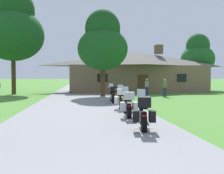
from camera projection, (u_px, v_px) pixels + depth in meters
name	position (u px, v px, depth m)	size (l,w,h in m)	color
ground_plane	(83.00, 98.00, 20.91)	(500.00, 500.00, 0.00)	#4C8433
asphalt_driveway	(83.00, 100.00, 18.93)	(6.40, 80.00, 0.06)	gray
motorcycle_green_nearest_to_camera	(143.00, 113.00, 8.11)	(0.97, 2.07, 1.30)	black
motorcycle_red_second_in_row	(128.00, 104.00, 10.65)	(0.80, 2.08, 1.30)	black
motorcycle_green_third_in_row	(121.00, 99.00, 13.46)	(0.91, 2.08, 1.30)	black
motorcycle_orange_farthest_in_row	(112.00, 94.00, 16.56)	(0.66, 2.08, 1.30)	black
stone_lodge	(136.00, 71.00, 29.75)	(16.95, 7.08, 5.84)	brown
bystander_olive_shirt_near_lodge	(165.00, 87.00, 21.97)	(0.54, 0.29, 1.67)	navy
bystander_gray_shirt_beside_signpost	(147.00, 86.00, 23.38)	(0.42, 0.41, 1.69)	navy
tree_left_near	(13.00, 28.00, 25.04)	(6.38, 6.38, 11.18)	#422D19
tree_right_of_lodge	(198.00, 55.00, 33.74)	(4.62, 4.62, 7.93)	#422D19
tree_by_lodge_front	(103.00, 43.00, 21.96)	(4.59, 4.59, 7.96)	#422D19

